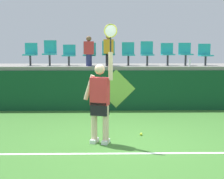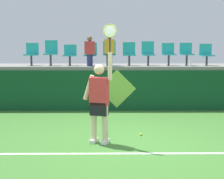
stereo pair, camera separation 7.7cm
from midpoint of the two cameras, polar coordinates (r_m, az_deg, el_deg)
The scene contains 20 objects.
ground_plane at distance 6.60m, azimuth 2.91°, elevation -10.08°, with size 40.00×40.00×0.00m, color #3D752D.
court_back_wall at distance 10.05m, azimuth 1.71°, elevation -0.16°, with size 10.05×0.20×1.33m, color #0F4223.
spectator_platform at distance 11.22m, azimuth 1.48°, elevation 4.36°, with size 10.05×2.58×0.12m, color gray.
court_baseline_stripe at distance 5.97m, azimuth 3.30°, elevation -11.96°, with size 9.04×0.08×0.01m, color white.
tennis_player at distance 6.40m, azimuth -2.03°, elevation -1.89°, with size 0.73×0.37×2.52m.
tennis_ball at distance 7.18m, azimuth 5.78°, elevation -8.40°, with size 0.07×0.07×0.07m, color #D1E533.
water_bottle at distance 10.45m, azimuth 14.80°, elevation 4.96°, with size 0.07×0.07×0.27m, color white.
stadium_chair_0 at distance 11.08m, azimuth -14.73°, elevation 6.70°, with size 0.44×0.42×0.80m.
stadium_chair_1 at distance 10.94m, azimuth -11.26°, elevation 7.03°, with size 0.44×0.42×0.89m.
stadium_chair_2 at distance 10.82m, azimuth -7.74°, elevation 6.68°, with size 0.44×0.42×0.74m.
stadium_chair_3 at distance 10.76m, azimuth -3.88°, elevation 6.87°, with size 0.44×0.42×0.80m.
stadium_chair_4 at distance 10.75m, azimuth -0.29°, elevation 7.07°, with size 0.44×0.42×0.86m.
stadium_chair_5 at distance 10.77m, azimuth 3.46°, elevation 6.93°, with size 0.44×0.42×0.82m.
stadium_chair_6 at distance 10.84m, azimuth 7.02°, elevation 6.97°, with size 0.44×0.42×0.86m.
stadium_chair_7 at distance 10.95m, azimuth 10.80°, elevation 6.83°, with size 0.44×0.42×0.80m.
stadium_chair_8 at distance 11.09m, azimuth 14.05°, elevation 6.76°, with size 0.44×0.42×0.80m.
stadium_chair_9 at distance 11.29m, azimuth 17.56°, elevation 6.48°, with size 0.44×0.42×0.77m.
spectator_0 at distance 10.35m, azimuth -4.02°, elevation 7.32°, with size 0.34×0.20×1.01m.
spectator_1 at distance 10.33m, azimuth -0.28°, elevation 7.57°, with size 0.34×0.20×1.09m.
wall_signage_mount at distance 10.05m, azimuth 1.12°, elevation -4.00°, with size 1.27×0.01×1.37m.
Camera 2 is at (-0.34, -6.29, 1.97)m, focal length 48.45 mm.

